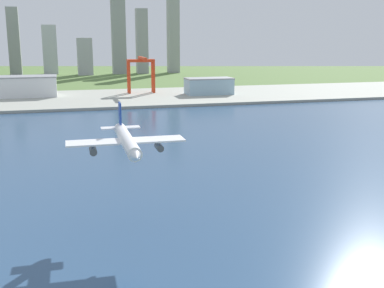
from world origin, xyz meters
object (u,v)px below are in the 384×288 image
(port_crane_red, at_px, (141,66))
(airplane_landing, at_px, (127,141))
(warehouse_annex, at_px, (209,86))
(warehouse_main, at_px, (27,86))

(port_crane_red, bearing_deg, airplane_landing, -100.02)
(port_crane_red, bearing_deg, warehouse_annex, -23.67)
(port_crane_red, height_order, warehouse_annex, port_crane_red)
(airplane_landing, relative_size, warehouse_main, 0.76)
(airplane_landing, xyz_separation_m, warehouse_main, (-48.94, 357.78, -16.71))
(airplane_landing, height_order, warehouse_annex, airplane_landing)
(warehouse_annex, bearing_deg, port_crane_red, 156.33)
(airplane_landing, relative_size, port_crane_red, 1.05)
(port_crane_red, height_order, warehouse_main, port_crane_red)
(warehouse_main, xyz_separation_m, warehouse_annex, (175.99, -29.71, -1.63))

